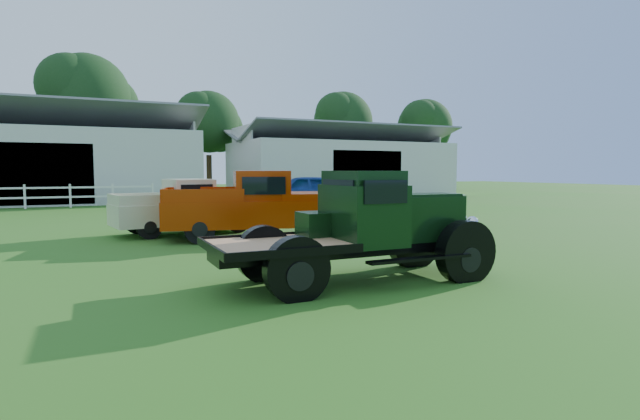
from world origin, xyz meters
name	(u,v)px	position (x,y,z in m)	size (l,w,h in m)	color
ground	(337,270)	(0.00, 0.00, 0.00)	(120.00, 120.00, 0.00)	#3D6924
shed_left	(34,155)	(-7.00, 26.00, 2.80)	(18.80, 10.20, 5.60)	#A7A7A7
shed_right	(339,161)	(14.00, 27.00, 2.60)	(16.80, 9.20, 5.20)	#A7A7A7
fence_rail	(1,197)	(-8.00, 20.00, 0.60)	(14.20, 0.16, 1.20)	white
tree_b	(87,120)	(-4.00, 34.00, 5.75)	(6.90, 6.90, 11.50)	black
tree_c	(209,139)	(5.00, 33.00, 4.50)	(5.40, 5.40, 9.00)	black
tree_d	(343,138)	(18.00, 34.00, 5.00)	(6.00, 6.00, 10.00)	black
tree_e	(424,141)	(26.00, 32.00, 4.75)	(5.70, 5.70, 9.50)	black
vintage_flatbed	(358,226)	(-0.12, -0.98, 0.94)	(4.74, 1.88, 1.88)	black
red_pickup	(257,204)	(0.04, 4.95, 0.95)	(5.23, 2.01, 1.91)	#9B2804
white_pickup	(186,207)	(-1.56, 6.87, 0.80)	(4.34, 1.68, 1.59)	beige
misc_car_blue	(319,191)	(6.27, 14.27, 0.84)	(1.98, 4.93, 1.68)	navy
misc_car_grey	(363,191)	(8.52, 13.79, 0.84)	(1.79, 5.12, 1.69)	gray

